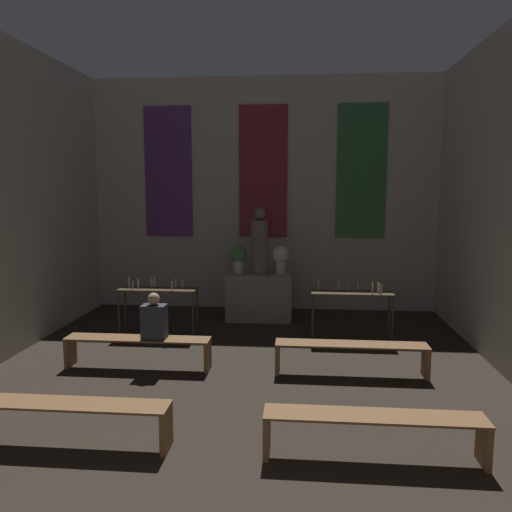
# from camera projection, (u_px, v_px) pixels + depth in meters

# --- Properties ---
(wall_back) EXTENTS (7.82, 0.16, 5.11)m
(wall_back) POSITION_uv_depth(u_px,v_px,m) (263.00, 194.00, 11.06)
(wall_back) COLOR beige
(wall_back) RESTS_ON ground_plane
(altar) EXTENTS (1.34, 0.75, 0.96)m
(altar) POSITION_uv_depth(u_px,v_px,m) (259.00, 296.00, 10.33)
(altar) COLOR gray
(altar) RESTS_ON ground_plane
(statue) EXTENTS (0.36, 0.36, 1.35)m
(statue) POSITION_uv_depth(u_px,v_px,m) (260.00, 244.00, 10.18)
(statue) COLOR slate
(statue) RESTS_ON altar
(flower_vase_left) EXTENTS (0.35, 0.35, 0.58)m
(flower_vase_left) POSITION_uv_depth(u_px,v_px,m) (239.00, 257.00, 10.25)
(flower_vase_left) COLOR beige
(flower_vase_left) RESTS_ON altar
(flower_vase_right) EXTENTS (0.35, 0.35, 0.58)m
(flower_vase_right) POSITION_uv_depth(u_px,v_px,m) (281.00, 257.00, 10.18)
(flower_vase_right) COLOR beige
(flower_vase_right) RESTS_ON altar
(candle_rack_left) EXTENTS (1.43, 0.40, 1.08)m
(candle_rack_left) POSITION_uv_depth(u_px,v_px,m) (158.00, 295.00, 9.10)
(candle_rack_left) COLOR #473823
(candle_rack_left) RESTS_ON ground_plane
(candle_rack_right) EXTENTS (1.43, 0.40, 1.07)m
(candle_rack_right) POSITION_uv_depth(u_px,v_px,m) (352.00, 299.00, 8.78)
(candle_rack_right) COLOR #473823
(candle_rack_right) RESTS_ON ground_plane
(pew_second_left) EXTENTS (2.19, 0.36, 0.47)m
(pew_second_left) POSITION_uv_depth(u_px,v_px,m) (67.00, 414.00, 5.23)
(pew_second_left) COLOR brown
(pew_second_left) RESTS_ON ground_plane
(pew_second_right) EXTENTS (2.19, 0.36, 0.47)m
(pew_second_right) POSITION_uv_depth(u_px,v_px,m) (374.00, 427.00, 4.94)
(pew_second_right) COLOR brown
(pew_second_right) RESTS_ON ground_plane
(pew_back_left) EXTENTS (2.19, 0.36, 0.47)m
(pew_back_left) POSITION_uv_depth(u_px,v_px,m) (138.00, 346.00, 7.50)
(pew_back_left) COLOR brown
(pew_back_left) RESTS_ON ground_plane
(pew_back_right) EXTENTS (2.19, 0.36, 0.47)m
(pew_back_right) POSITION_uv_depth(u_px,v_px,m) (351.00, 352.00, 7.22)
(pew_back_right) COLOR brown
(pew_back_right) RESTS_ON ground_plane
(person_seated) EXTENTS (0.36, 0.24, 0.69)m
(person_seated) POSITION_uv_depth(u_px,v_px,m) (154.00, 319.00, 7.42)
(person_seated) COLOR #383D47
(person_seated) RESTS_ON pew_back_left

